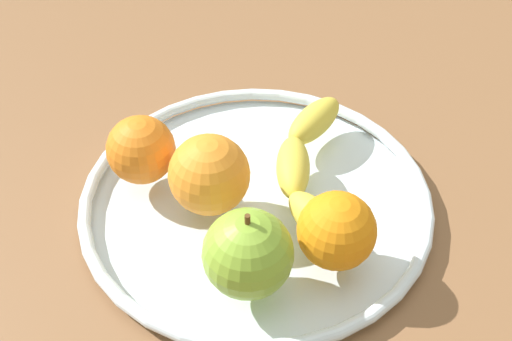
{
  "coord_description": "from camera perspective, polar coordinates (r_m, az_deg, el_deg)",
  "views": [
    {
      "loc": [
        42.96,
        7.39,
        47.08
      ],
      "look_at": [
        0.0,
        0.0,
        4.8
      ],
      "focal_mm": 47.78,
      "sensor_mm": 36.0,
      "label": 1
    }
  ],
  "objects": [
    {
      "name": "banana",
      "position": [
        0.63,
        4.54,
        0.03
      ],
      "size": [
        21.6,
        9.13,
        3.14
      ],
      "rotation": [
        0.0,
        0.0,
        0.14
      ],
      "color": "gold",
      "rests_on": "fruit_bowl"
    },
    {
      "name": "fruit_bowl",
      "position": [
        0.63,
        0.0,
        -2.52
      ],
      "size": [
        32.75,
        32.75,
        1.8
      ],
      "color": "silver",
      "rests_on": "ground_plane"
    },
    {
      "name": "orange_front_right",
      "position": [
        0.56,
        6.77,
        -5.03
      ],
      "size": [
        6.58,
        6.58,
        6.58
      ],
      "primitive_type": "sphere",
      "color": "orange",
      "rests_on": "fruit_bowl"
    },
    {
      "name": "orange_front_left",
      "position": [
        0.6,
        -3.94,
        -0.35
      ],
      "size": [
        7.26,
        7.26,
        7.26
      ],
      "primitive_type": "sphere",
      "color": "orange",
      "rests_on": "fruit_bowl"
    },
    {
      "name": "ground_plane",
      "position": [
        0.66,
        0.0,
        -4.26
      ],
      "size": [
        169.88,
        169.88,
        4.0
      ],
      "primitive_type": "cube",
      "color": "brown"
    },
    {
      "name": "orange_back_left",
      "position": [
        0.63,
        -9.61,
        1.73
      ],
      "size": [
        6.41,
        6.41,
        6.41
      ],
      "primitive_type": "sphere",
      "color": "orange",
      "rests_on": "fruit_bowl"
    },
    {
      "name": "apple",
      "position": [
        0.54,
        -0.68,
        -6.98
      ],
      "size": [
        7.29,
        7.29,
        8.09
      ],
      "color": "#82AE33",
      "rests_on": "fruit_bowl"
    }
  ]
}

